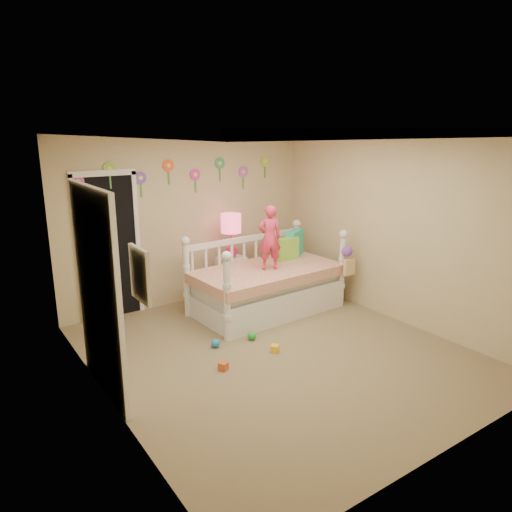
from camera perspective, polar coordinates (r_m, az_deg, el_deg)
floor at (r=5.85m, az=2.55°, el=-11.40°), size 4.00×4.50×0.01m
ceiling at (r=5.25m, az=2.89°, el=14.97°), size 4.00×4.50×0.01m
back_wall at (r=7.29m, az=-8.02°, el=4.56°), size 4.00×0.01×2.60m
left_wall at (r=4.53m, az=-17.96°, el=-2.44°), size 0.01×4.50×2.60m
right_wall at (r=6.77m, az=16.39°, el=3.30°), size 0.01×4.50×2.60m
crown_molding at (r=5.25m, az=2.89°, el=14.64°), size 4.00×4.50×0.06m
daybed at (r=6.91m, az=1.27°, el=-1.93°), size 2.23×1.28×1.18m
pillow_turquoise at (r=7.50m, az=4.62°, el=1.54°), size 0.43×0.32×0.41m
pillow_lime at (r=7.28m, az=3.75°, el=0.86°), size 0.36×0.14×0.34m
child at (r=6.69m, az=1.61°, el=2.20°), size 0.39×0.32×0.92m
nightstand at (r=7.47m, az=-2.92°, el=-2.66°), size 0.44×0.36×0.68m
table_lamp at (r=7.27m, az=-3.00°, el=3.28°), size 0.31×0.31×0.68m
closet_doorway at (r=6.88m, az=-17.23°, el=1.15°), size 0.90×0.04×2.07m
flower_decals at (r=7.15m, az=-8.81°, el=9.51°), size 3.40×0.02×0.50m
mirror_closet at (r=4.89m, az=-18.30°, el=-4.27°), size 0.07×1.30×2.10m
wall_picture at (r=3.65m, az=-13.71°, el=-2.18°), size 0.05×0.34×0.42m
hanging_bag at (r=7.09m, az=10.89°, el=-0.66°), size 0.20×0.16×0.36m
toy_scatter at (r=5.63m, az=-0.42°, el=-11.89°), size 0.99×1.41×0.11m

